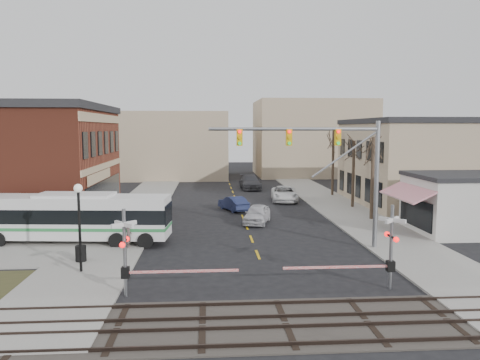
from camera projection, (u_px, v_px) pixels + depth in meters
name	position (u px, v px, depth m)	size (l,w,h in m)	color
ground	(262.00, 264.00, 26.02)	(160.00, 160.00, 0.00)	black
sidewalk_west	(140.00, 206.00, 45.19)	(5.00, 60.00, 0.12)	gray
sidewalk_east	(333.00, 204.00, 46.49)	(5.00, 60.00, 0.12)	gray
ballast_strip	(285.00, 323.00, 18.08)	(160.00, 5.00, 0.06)	#332D28
rail_tracks	(285.00, 321.00, 18.07)	(160.00, 3.91, 0.14)	#2D231E
tan_building	(457.00, 161.00, 46.89)	(20.30, 15.30, 8.50)	tan
awning_shop	(470.00, 203.00, 33.82)	(9.74, 6.20, 4.30)	beige
tree_east_a	(372.00, 178.00, 38.25)	(0.28, 0.28, 6.75)	#382B21
tree_east_b	(353.00, 174.00, 44.25)	(0.28, 0.28, 6.30)	#382B21
tree_east_c	(333.00, 163.00, 52.15)	(0.28, 0.28, 7.20)	#382B21
transit_bus	(76.00, 217.00, 30.65)	(12.38, 3.78, 3.14)	silver
traffic_signal_mast	(332.00, 158.00, 28.55)	(10.49, 0.30, 8.00)	gray
rr_crossing_west	(134.00, 253.00, 20.90)	(5.60, 1.36, 4.00)	gray
rr_crossing_east	(382.00, 248.00, 21.83)	(5.60, 1.36, 4.00)	gray
street_lamp	(79.00, 210.00, 24.04)	(0.44, 0.44, 4.59)	black
trash_bin	(81.00, 253.00, 26.19)	(0.60, 0.60, 0.88)	black
car_a	(257.00, 214.00, 37.35)	(1.74, 4.34, 1.48)	silver
car_b	(233.00, 203.00, 43.15)	(1.40, 4.02, 1.32)	#1C2346
car_c	(284.00, 194.00, 48.68)	(2.57, 5.57, 1.55)	silver
car_d	(250.00, 182.00, 58.66)	(2.37, 5.83, 1.69)	#49494E
pedestrian_near	(129.00, 235.00, 29.17)	(0.56, 0.37, 1.55)	#554644
pedestrian_far	(116.00, 221.00, 33.29)	(0.86, 0.67, 1.78)	#312F53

